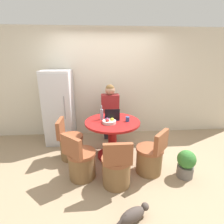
# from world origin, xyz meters

# --- Properties ---
(ground_plane) EXTENTS (12.00, 12.00, 0.00)m
(ground_plane) POSITION_xyz_m (0.00, 0.00, 0.00)
(ground_plane) COLOR #9E8466
(wall_back) EXTENTS (7.00, 0.06, 2.60)m
(wall_back) POSITION_xyz_m (0.00, 1.44, 1.30)
(wall_back) COLOR beige
(wall_back) RESTS_ON ground_plane
(refrigerator) EXTENTS (0.61, 0.70, 1.66)m
(refrigerator) POSITION_xyz_m (-1.13, 1.05, 0.83)
(refrigerator) COLOR silver
(refrigerator) RESTS_ON ground_plane
(dining_table) EXTENTS (1.06, 1.06, 0.76)m
(dining_table) POSITION_xyz_m (0.03, 0.24, 0.50)
(dining_table) COLOR maroon
(dining_table) RESTS_ON ground_plane
(chair_near_camera) EXTENTS (0.47, 0.47, 0.81)m
(chair_near_camera) POSITION_xyz_m (0.03, -0.59, 0.28)
(chair_near_camera) COLOR brown
(chair_near_camera) RESTS_ON ground_plane
(chair_near_left_corner) EXTENTS (0.54, 0.54, 0.81)m
(chair_near_left_corner) POSITION_xyz_m (-0.53, -0.36, 0.28)
(chair_near_left_corner) COLOR brown
(chair_near_left_corner) RESTS_ON ground_plane
(chair_left_side) EXTENTS (0.47, 0.47, 0.81)m
(chair_left_side) POSITION_xyz_m (-0.80, 0.26, 0.28)
(chair_left_side) COLOR brown
(chair_left_side) RESTS_ON ground_plane
(chair_near_right_corner) EXTENTS (0.54, 0.54, 0.81)m
(chair_near_right_corner) POSITION_xyz_m (0.64, -0.32, 0.28)
(chair_near_right_corner) COLOR brown
(chair_near_right_corner) RESTS_ON ground_plane
(person_seated) EXTENTS (0.40, 0.37, 1.36)m
(person_seated) POSITION_xyz_m (0.03, 0.99, 0.75)
(person_seated) COLOR #2D2D38
(person_seated) RESTS_ON ground_plane
(laptop) EXTENTS (0.28, 0.23, 0.23)m
(laptop) POSITION_xyz_m (0.03, 0.34, 0.81)
(laptop) COLOR #141947
(laptop) RESTS_ON dining_table
(fruit_bowl) EXTENTS (0.25, 0.25, 0.10)m
(fruit_bowl) POSITION_xyz_m (-0.04, 0.13, 0.80)
(fruit_bowl) COLOR beige
(fruit_bowl) RESTS_ON dining_table
(coffee_cup) EXTENTS (0.08, 0.08, 0.09)m
(coffee_cup) POSITION_xyz_m (0.32, 0.21, 0.81)
(coffee_cup) COLOR #2D4C84
(coffee_cup) RESTS_ON dining_table
(bottle) EXTENTS (0.06, 0.06, 0.29)m
(bottle) POSITION_xyz_m (-0.17, 0.35, 0.88)
(bottle) COLOR #9999A3
(bottle) RESTS_ON dining_table
(cat) EXTENTS (0.45, 0.30, 0.18)m
(cat) POSITION_xyz_m (0.17, -1.25, 0.09)
(cat) COLOR #473D38
(cat) RESTS_ON ground_plane
(potted_plant) EXTENTS (0.30, 0.30, 0.48)m
(potted_plant) POSITION_xyz_m (1.20, -0.48, 0.25)
(potted_plant) COLOR slate
(potted_plant) RESTS_ON ground_plane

